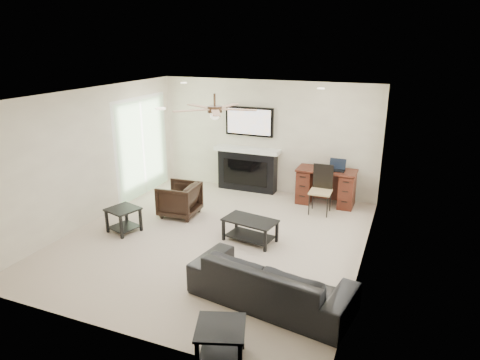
% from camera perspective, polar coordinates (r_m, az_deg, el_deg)
% --- Properties ---
extents(room_shell, '(5.50, 5.54, 2.52)m').
position_cam_1_polar(room_shell, '(7.03, -2.01, 4.74)').
color(room_shell, beige).
rests_on(room_shell, ground).
extents(sofa, '(2.26, 1.18, 0.63)m').
position_cam_1_polar(sofa, '(5.76, 4.14, -13.33)').
color(sofa, black).
rests_on(sofa, ground).
extents(armchair, '(0.76, 0.74, 0.66)m').
position_cam_1_polar(armchair, '(8.50, -8.09, -2.59)').
color(armchair, black).
rests_on(armchair, ground).
extents(coffee_table, '(0.97, 0.64, 0.40)m').
position_cam_1_polar(coffee_table, '(7.41, 1.35, -6.72)').
color(coffee_table, black).
rests_on(coffee_table, ground).
extents(end_table_near, '(0.66, 0.66, 0.45)m').
position_cam_1_polar(end_table_near, '(4.90, -2.58, -21.01)').
color(end_table_near, black).
rests_on(end_table_near, ground).
extents(end_table_left, '(0.62, 0.62, 0.45)m').
position_cam_1_polar(end_table_left, '(8.02, -15.23, -5.17)').
color(end_table_left, black).
rests_on(end_table_left, ground).
extents(fireplace_unit, '(1.52, 0.34, 1.91)m').
position_cam_1_polar(fireplace_unit, '(9.66, 0.97, 4.04)').
color(fireplace_unit, black).
rests_on(fireplace_unit, ground).
extents(desk, '(1.22, 0.56, 0.76)m').
position_cam_1_polar(desk, '(9.15, 11.37, -0.90)').
color(desk, '#3C160F').
rests_on(desk, ground).
extents(desk_chair, '(0.43, 0.45, 0.97)m').
position_cam_1_polar(desk_chair, '(8.61, 10.69, -1.35)').
color(desk_chair, black).
rests_on(desk_chair, ground).
extents(laptop, '(0.33, 0.24, 0.23)m').
position_cam_1_polar(laptop, '(8.95, 12.79, 1.90)').
color(laptop, black).
rests_on(laptop, desk).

